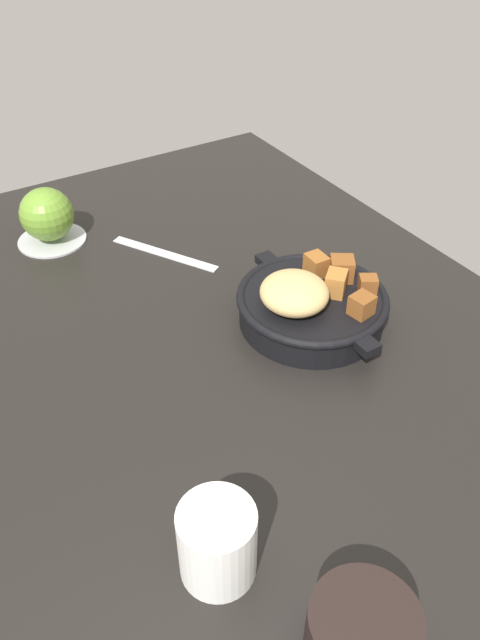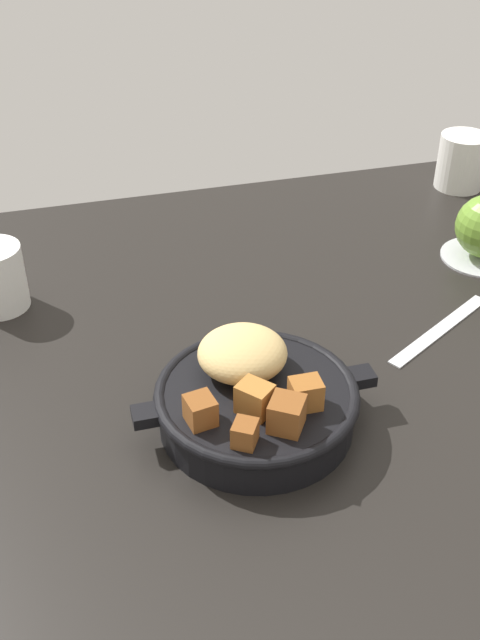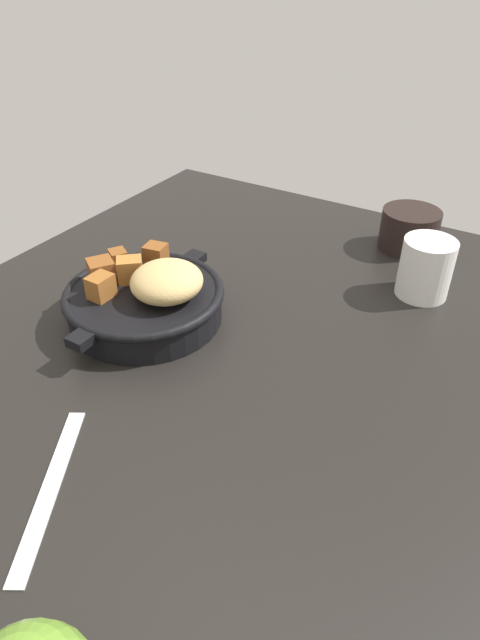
% 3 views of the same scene
% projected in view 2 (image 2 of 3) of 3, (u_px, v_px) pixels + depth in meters
% --- Properties ---
extents(ground_plane, '(1.05, 0.80, 0.02)m').
position_uv_depth(ground_plane, '(274.00, 348.00, 0.89)').
color(ground_plane, black).
extents(cast_iron_skillet, '(0.24, 0.20, 0.08)m').
position_uv_depth(cast_iron_skillet, '(255.00, 397.00, 0.75)').
color(cast_iron_skillet, black).
rests_on(cast_iron_skillet, ground_plane).
extents(butter_knife, '(0.17, 0.11, 0.00)m').
position_uv_depth(butter_knife, '(440.00, 329.00, 0.89)').
color(butter_knife, silver).
rests_on(butter_knife, ground_plane).
extents(ceramic_mug_white, '(0.07, 0.07, 0.08)m').
position_uv_depth(ceramic_mug_white, '(462.00, 161.00, 1.18)').
color(ceramic_mug_white, silver).
rests_on(ceramic_mug_white, ground_plane).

